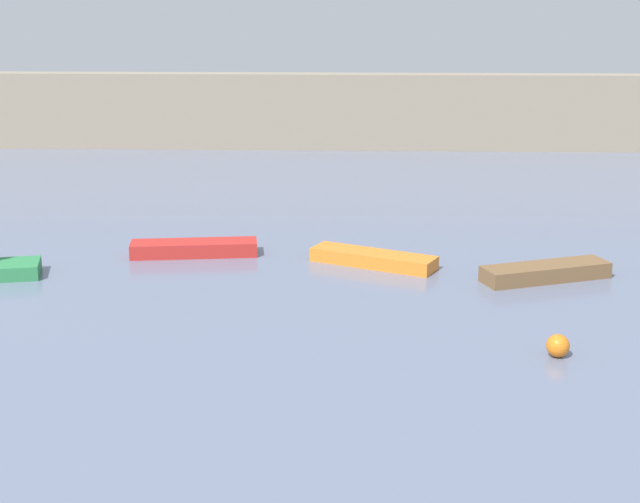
{
  "coord_description": "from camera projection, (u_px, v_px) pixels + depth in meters",
  "views": [
    {
      "loc": [
        13.3,
        -23.64,
        8.07
      ],
      "look_at": [
        12.31,
        2.85,
        0.65
      ],
      "focal_mm": 54.17,
      "sensor_mm": 36.0,
      "label": 1
    }
  ],
  "objects": [
    {
      "name": "embankment_wall",
      "position": [
        91.0,
        110.0,
        48.31
      ],
      "size": [
        80.0,
        1.2,
        3.73
      ],
      "primitive_type": "cube",
      "color": "gray",
      "rests_on": "ground_plane"
    },
    {
      "name": "rowboat_red",
      "position": [
        194.0,
        248.0,
        29.48
      ],
      "size": [
        3.93,
        1.44,
        0.44
      ],
      "primitive_type": "cube",
      "rotation": [
        0.0,
        0.0,
        0.13
      ],
      "color": "red",
      "rests_on": "ground_plane"
    },
    {
      "name": "rowboat_orange",
      "position": [
        373.0,
        259.0,
        28.44
      ],
      "size": [
        3.81,
        2.48,
        0.4
      ],
      "primitive_type": "cube",
      "rotation": [
        0.0,
        0.0,
        -0.44
      ],
      "color": "orange",
      "rests_on": "ground_plane"
    },
    {
      "name": "rowboat_brown",
      "position": [
        546.0,
        272.0,
        27.05
      ],
      "size": [
        3.8,
        2.21,
        0.44
      ],
      "primitive_type": "cube",
      "rotation": [
        0.0,
        0.0,
        0.36
      ],
      "color": "brown",
      "rests_on": "ground_plane"
    },
    {
      "name": "mooring_buoy",
      "position": [
        558.0,
        346.0,
        21.47
      ],
      "size": [
        0.52,
        0.52,
        0.52
      ],
      "primitive_type": "sphere",
      "color": "orange",
      "rests_on": "ground_plane"
    }
  ]
}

